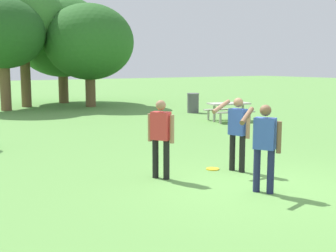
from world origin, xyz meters
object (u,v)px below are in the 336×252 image
Objects in this scene: person_bystander at (237,129)px; trash_can_further_along at (193,103)px; tree_slender_mid at (62,37)px; tree_broad_center at (3,33)px; person_thrower at (264,142)px; frisbee at (213,169)px; tree_far_right at (23,18)px; person_catcher at (161,134)px; picnic_table_near at (229,108)px; tree_back_left at (89,42)px.

trash_can_further_along is (6.20, 10.19, -0.48)m from person_bystander.
tree_broad_center is at bearing -145.57° from tree_slender_mid.
person_thrower is 2.18m from frisbee.
trash_can_further_along is at bearing -38.93° from tree_broad_center.
tree_far_right is (0.84, 19.20, 3.87)m from person_thrower.
person_thrower is 0.25× the size of tree_slender_mid.
tree_broad_center reaches higher than person_thrower.
tree_broad_center is 2.25m from tree_far_right.
person_bystander is 11.94m from trash_can_further_along.
person_catcher is at bearing -96.25° from tree_far_right.
person_thrower is 10.36m from picnic_table_near.
tree_far_right is 1.20× the size of tree_back_left.
frisbee is at bearing -99.48° from tree_slender_mid.
person_thrower is at bearing -100.24° from frisbee.
tree_broad_center is 4.90m from tree_slender_mid.
tree_slender_mid reaches higher than picnic_table_near.
frisbee is 17.94m from tree_far_right.
tree_slender_mid is at bearing 26.51° from tree_far_right.
tree_slender_mid is (3.10, 18.57, 3.99)m from frisbee.
tree_back_left is (3.54, 15.40, 3.55)m from frisbee.
tree_broad_center reaches higher than trash_can_further_along.
picnic_table_near is 12.14m from tree_broad_center.
picnic_table_near is at bearing 50.63° from person_bystander.
tree_back_left is (0.44, -3.17, -0.43)m from tree_slender_mid.
trash_can_further_along is at bearing 56.19° from frisbee.
tree_slender_mid is (4.04, 2.77, 0.10)m from tree_broad_center.
frisbee is at bearing 128.71° from person_bystander.
person_bystander is 1.71× the size of trash_can_further_along.
person_catcher is 12.63m from trash_can_further_along.
person_catcher is at bearing -138.84° from picnic_table_near.
tree_far_right is at bearing -153.49° from tree_slender_mid.
picnic_table_near is (7.29, 6.37, -0.38)m from person_catcher.
person_catcher is 0.29× the size of tree_broad_center.
tree_broad_center is (-0.59, 17.74, 2.94)m from person_thrower.
frisbee is (1.40, 0.04, -0.93)m from person_catcher.
person_thrower is 0.29× the size of tree_broad_center.
person_catcher is at bearing -129.01° from trash_can_further_along.
person_bystander is 16.54m from tree_broad_center.
person_thrower and person_bystander have the same top height.
tree_back_left is at bearing 104.49° from picnic_table_near.
frisbee is (-0.34, 0.42, -0.95)m from person_bystander.
trash_can_further_along reaches higher than picnic_table_near.
tree_far_right is at bearing 116.25° from picnic_table_near.
frisbee is at bearing -132.90° from picnic_table_near.
tree_back_left reaches higher than trash_can_further_along.
person_catcher is 16.12m from tree_broad_center.
person_thrower is 17.99m from tree_broad_center.
tree_slender_mid is at bearing 102.83° from picnic_table_near.
tree_slender_mid is (2.61, 1.30, -0.83)m from tree_far_right.
person_thrower is at bearing -127.02° from picnic_table_near.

